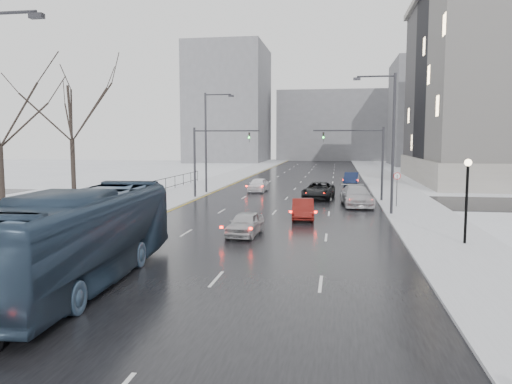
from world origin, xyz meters
The scene contains 24 objects.
road centered at (0.00, 60.00, 0.02)m, with size 16.00×150.00×0.04m, color black.
cross_road centered at (0.00, 48.00, 0.02)m, with size 130.00×10.00×0.04m, color black.
sidewalk_left centered at (-10.50, 60.00, 0.08)m, with size 5.00×150.00×0.16m, color silver.
sidewalk_right centered at (10.50, 60.00, 0.08)m, with size 5.00×150.00×0.16m, color silver.
park_strip centered at (-20.00, 60.00, 0.06)m, with size 14.00×150.00×0.12m, color white.
tree_park_d centered at (-17.80, 34.00, 0.00)m, with size 8.75×8.75×12.50m, color black, non-canonical shape.
tree_park_e centered at (-18.20, 44.00, 0.00)m, with size 9.45×9.45×13.50m, color black, non-canonical shape.
iron_fence centered at (-13.00, 30.00, 0.91)m, with size 0.06×70.00×1.30m.
streetlight_r_mid centered at (8.17, 40.00, 5.62)m, with size 2.95×0.25×10.00m.
streetlight_l_far centered at (-8.17, 52.00, 5.62)m, with size 2.95×0.25×10.00m.
lamppost_r_mid centered at (11.00, 30.00, 2.94)m, with size 0.36×0.36×4.28m.
mast_signal_right centered at (7.33, 48.00, 4.11)m, with size 6.10×0.33×6.50m.
mast_signal_left centered at (-7.33, 48.00, 4.11)m, with size 6.10×0.33×6.50m.
no_uturn_sign centered at (9.20, 44.00, 2.30)m, with size 0.60×0.06×2.70m.
bldg_far_right centered at (28.00, 115.00, 11.00)m, with size 24.00×20.00×22.00m, color slate.
bldg_far_left centered at (-22.00, 125.00, 14.00)m, with size 18.00×22.00×28.00m, color slate.
bldg_far_center centered at (4.00, 140.00, 9.00)m, with size 30.00×18.00×18.00m, color slate.
bus centered at (-4.80, 20.67, 1.80)m, with size 2.97×12.67×3.53m, color #2A3C51.
sedan_center_near centered at (-0.50, 30.89, 0.71)m, with size 1.58×3.92×1.34m, color #B0B1B4.
sedan_right_near centered at (2.29, 37.30, 0.72)m, with size 1.44×4.14×1.36m, color maroon.
sedan_right_cross centered at (2.90, 49.12, 0.80)m, with size 2.51×5.45×1.51m, color black.
sedan_right_far centered at (6.13, 44.68, 0.86)m, with size 2.29×5.62×1.63m, color #AEAEB3.
sedan_center_far centered at (-3.50, 54.42, 0.76)m, with size 1.71×4.25×1.45m, color white.
sedan_right_distant centered at (6.23, 63.54, 0.80)m, with size 1.61×4.61×1.52m, color #151F3F.
Camera 1 is at (4.54, 3.71, 5.39)m, focal length 35.00 mm.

